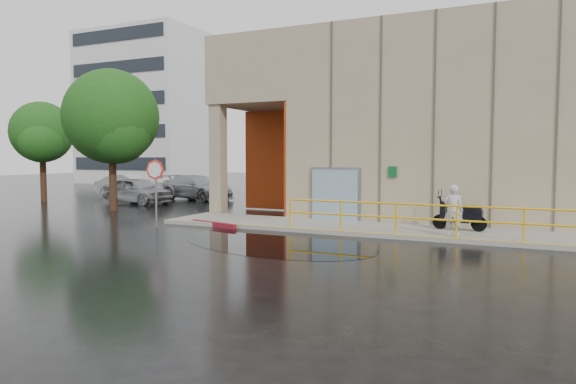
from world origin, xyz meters
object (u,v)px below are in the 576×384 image
person (453,210)px  stop_sign (155,178)px  tree_near (113,120)px  car_b (131,186)px  red_curb (213,224)px  tree_far (42,135)px  scooter (460,207)px  car_a (137,190)px  car_c (197,187)px

person → stop_sign: stop_sign is taller
person → tree_near: tree_near is taller
stop_sign → car_b: 14.60m
person → red_curb: person is taller
tree_near → tree_far: (-7.50, 2.06, -0.49)m
red_curb → car_b: size_ratio=0.51×
stop_sign → car_b: (-10.39, 10.19, -1.11)m
tree_near → car_b: bearing=126.3°
red_curb → car_b: (-12.27, 9.13, 0.68)m
tree_near → scooter: bearing=-3.3°
person → car_a: (-17.99, 5.84, -0.22)m
person → car_b: (-21.05, 8.73, -0.21)m
person → car_b: size_ratio=0.35×
stop_sign → tree_far: tree_far is taller
scooter → tree_near: size_ratio=0.26×
car_a → red_curb: bearing=-115.7°
scooter → stop_sign: bearing=-159.7°
car_a → car_c: (1.50, 3.71, 0.00)m
car_b → scooter: bearing=-110.2°
car_b → tree_near: bearing=-144.9°
car_c → tree_near: size_ratio=0.75×
stop_sign → car_b: stop_sign is taller
car_a → tree_near: 5.29m
car_c → stop_sign: bearing=-137.7°
car_a → tree_near: size_ratio=0.64×
person → scooter: 1.47m
stop_sign → car_a: size_ratio=0.58×
red_curb → car_a: car_a is taller
scooter → tree_near: bearing=-178.3°
car_c → car_a: bearing=172.3°
car_a → stop_sign: bearing=-126.5°
stop_sign → red_curb: (1.88, 1.06, -1.79)m
scooter → stop_sign: stop_sign is taller
car_a → car_b: 4.21m
person → tree_near: (-16.40, 2.42, 3.48)m
person → car_c: bearing=-30.2°
scooter → car_a: bearing=171.4°
person → car_b: bearing=-22.7°
scooter → tree_far: size_ratio=0.31×
person → red_curb: size_ratio=0.69×
person → car_a: bearing=-18.1°
car_b → car_c: size_ratio=0.89×
car_b → tree_near: 8.67m
car_c → tree_far: size_ratio=0.88×
car_a → tree_far: (-5.91, -1.37, 3.21)m
stop_sign → car_a: stop_sign is taller
car_b → tree_far: tree_far is taller
car_a → tree_far: bearing=111.4°
person → stop_sign: (-10.66, -1.46, 0.90)m
person → tree_far: bearing=-10.7°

